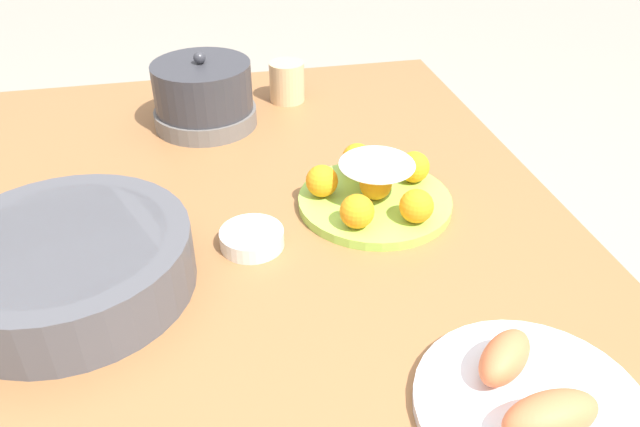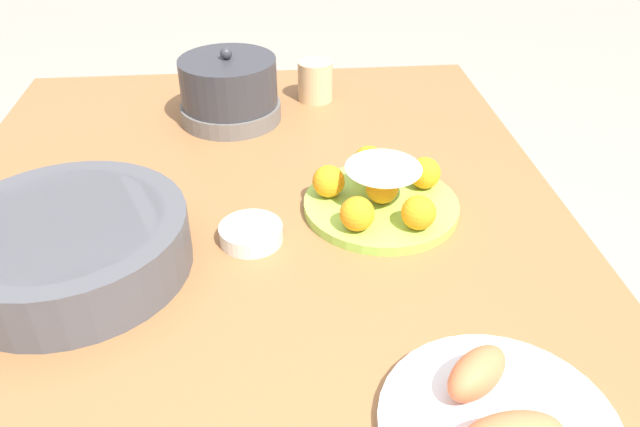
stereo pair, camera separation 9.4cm
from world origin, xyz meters
The scene contains 7 objects.
dining_table centered at (0.00, 0.00, 0.63)m, with size 1.52×1.04×0.70m.
cake_plate centered at (0.12, -0.21, 0.73)m, with size 0.25×0.25×0.09m.
serving_bowl centered at (0.01, 0.25, 0.74)m, with size 0.34×0.34×0.08m.
sauce_bowl centered at (0.06, 0.00, 0.71)m, with size 0.10×0.10×0.03m.
seafood_platter centered at (-0.31, -0.26, 0.72)m, with size 0.26×0.26×0.06m.
cup_near centered at (0.58, -0.14, 0.74)m, with size 0.08×0.08×0.09m.
warming_pot centered at (0.49, 0.04, 0.76)m, with size 0.21×0.21×0.15m.
Camera 1 is at (-0.70, 0.06, 1.27)m, focal length 35.00 mm.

